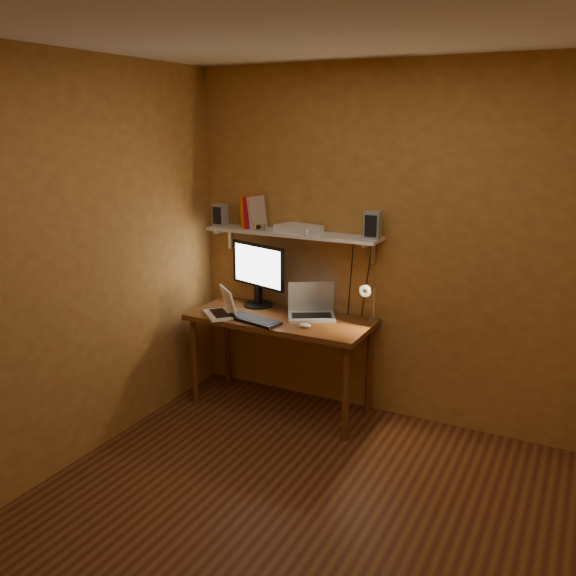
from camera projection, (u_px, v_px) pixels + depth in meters
The scene contains 14 objects.
room at pixel (312, 306), 3.00m from camera, with size 3.44×3.24×2.64m.
desk at pixel (280, 328), 4.64m from camera, with size 1.40×0.60×0.75m.
wall_shelf at pixel (292, 234), 4.62m from camera, with size 1.40×0.25×0.21m.
monitor at pixel (258, 272), 4.83m from camera, with size 0.54×0.29×0.50m.
laptop at pixel (311, 308), 4.62m from camera, with size 0.43×0.39×0.26m.
netbook at pixel (224, 308), 4.64m from camera, with size 0.35×0.34×0.21m.
keyboard at pixel (253, 320), 4.51m from camera, with size 0.45×0.15×0.02m, color black.
mouse at pixel (305, 325), 4.37m from camera, with size 0.09×0.06×0.03m, color white.
desk_lamp at pixel (369, 297), 4.38m from camera, with size 0.09×0.23×0.38m.
speaker_left at pixel (220, 215), 4.88m from camera, with size 0.10×0.10×0.17m, color gray.
speaker_right at pixel (373, 225), 4.32m from camera, with size 0.11×0.11×0.20m, color gray.
books at pixel (253, 212), 4.76m from camera, with size 0.16×0.18×0.25m.
shelf_camera at pixel (260, 227), 4.66m from camera, with size 0.10×0.05×0.06m.
router at pixel (299, 229), 4.59m from camera, with size 0.32×0.21×0.05m, color white.
Camera 1 is at (1.20, -2.61, 2.17)m, focal length 38.00 mm.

